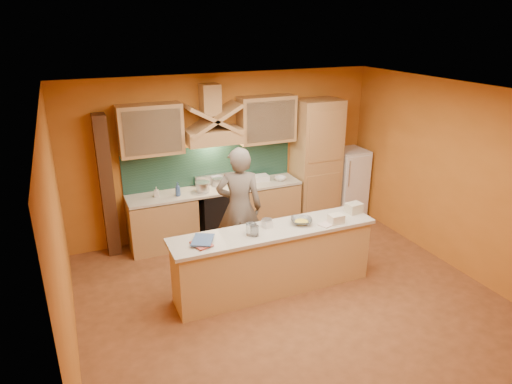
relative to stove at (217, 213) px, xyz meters
name	(u,v)px	position (x,y,z in m)	size (l,w,h in m)	color
floor	(289,298)	(0.30, -2.20, -0.45)	(5.50, 5.00, 0.01)	brown
ceiling	(295,94)	(0.30, -2.20, 2.35)	(5.50, 5.00, 0.01)	white
wall_back	(226,155)	(0.30, 0.30, 0.95)	(5.50, 0.02, 2.80)	#BF6E25
wall_front	(435,313)	(0.30, -4.70, 0.95)	(5.50, 0.02, 2.80)	#BF6E25
wall_left	(60,244)	(-2.45, -2.20, 0.95)	(0.02, 5.00, 2.80)	#BF6E25
wall_right	(455,177)	(3.05, -2.20, 0.95)	(0.02, 5.00, 2.80)	#BF6E25
base_cabinet_left	(163,223)	(-0.95, 0.00, -0.02)	(1.10, 0.60, 0.86)	tan
base_cabinet_right	(266,206)	(0.95, 0.00, -0.02)	(1.10, 0.60, 0.86)	tan
counter_top	(216,189)	(0.00, 0.00, 0.45)	(3.00, 0.62, 0.04)	beige
stove	(217,213)	(0.00, 0.00, 0.00)	(0.60, 0.58, 0.90)	black
backsplash	(210,165)	(0.00, 0.28, 0.80)	(3.00, 0.03, 0.70)	#19372D
range_hood	(213,136)	(0.00, 0.05, 1.37)	(0.92, 0.50, 0.24)	tan
hood_chimney	(210,100)	(0.00, 0.15, 1.95)	(0.30, 0.30, 0.50)	tan
upper_cabinet_left	(150,130)	(-1.00, 0.12, 1.55)	(1.00, 0.35, 0.80)	tan
upper_cabinet_right	(267,119)	(1.00, 0.12, 1.55)	(1.00, 0.35, 0.80)	tan
pantry_column	(316,162)	(1.95, 0.00, 0.70)	(0.80, 0.60, 2.30)	tan
fridge	(348,182)	(2.70, 0.00, 0.20)	(0.58, 0.60, 1.30)	white
trim_column_left	(107,187)	(-1.75, 0.15, 0.70)	(0.20, 0.30, 2.30)	#472816
island_body	(274,262)	(0.20, -1.90, -0.01)	(2.80, 0.55, 0.88)	#DBB170
island_top	(274,231)	(0.20, -1.90, 0.47)	(2.90, 0.62, 0.05)	beige
person	(239,208)	(0.03, -1.03, 0.50)	(0.69, 0.45, 1.90)	#70665B
pot_large	(203,188)	(-0.25, -0.07, 0.54)	(0.22, 0.22, 0.17)	#BABBC1
pot_small	(218,183)	(0.07, 0.10, 0.52)	(0.18, 0.18, 0.13)	#AFAFB6
soap_bottle_a	(156,192)	(-1.01, 0.00, 0.55)	(0.08, 0.08, 0.17)	beige
soap_bottle_b	(178,189)	(-0.68, -0.10, 0.58)	(0.09, 0.09, 0.23)	#33528E
bowl_back	(280,179)	(1.19, -0.08, 0.50)	(0.22, 0.22, 0.07)	silver
dish_rack	(261,178)	(0.87, 0.07, 0.52)	(0.26, 0.20, 0.09)	white
book_lower	(194,247)	(-0.95, -1.99, 0.51)	(0.21, 0.28, 0.03)	#BE4F44
book_upper	(193,240)	(-0.93, -1.85, 0.53)	(0.26, 0.35, 0.03)	#3E5888
jar_large	(251,229)	(-0.15, -1.94, 0.57)	(0.14, 0.14, 0.16)	silver
jar_small	(255,231)	(-0.13, -1.98, 0.57)	(0.11, 0.11, 0.14)	silver
kitchen_scale	(267,224)	(0.13, -1.80, 0.54)	(0.12, 0.12, 0.10)	white
mixing_bowl	(301,221)	(0.63, -1.89, 0.53)	(0.30, 0.30, 0.07)	silver
cloth	(327,224)	(0.93, -2.06, 0.50)	(0.22, 0.16, 0.01)	beige
grocery_bag_a	(354,208)	(1.52, -1.85, 0.57)	(0.22, 0.18, 0.14)	beige
grocery_bag_b	(336,219)	(1.08, -2.06, 0.56)	(0.20, 0.16, 0.12)	beige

